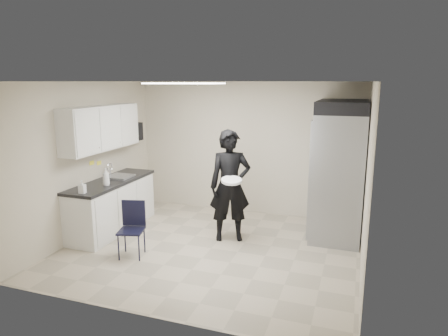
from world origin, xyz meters
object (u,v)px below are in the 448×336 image
at_px(man_tuxedo, 230,186).
at_px(lower_counter, 112,207).
at_px(folding_chair, 131,231).
at_px(commercial_fridge, 339,175).

bearing_deg(man_tuxedo, lower_counter, 163.97).
height_order(folding_chair, man_tuxedo, man_tuxedo).
distance_m(lower_counter, folding_chair, 1.26).
relative_size(lower_counter, commercial_fridge, 0.90).
bearing_deg(man_tuxedo, folding_chair, -159.69).
bearing_deg(commercial_fridge, folding_chair, -145.88).
bearing_deg(lower_counter, folding_chair, -43.32).
distance_m(lower_counter, man_tuxedo, 2.18).
height_order(commercial_fridge, folding_chair, commercial_fridge).
xyz_separation_m(lower_counter, man_tuxedo, (2.11, 0.27, 0.49)).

